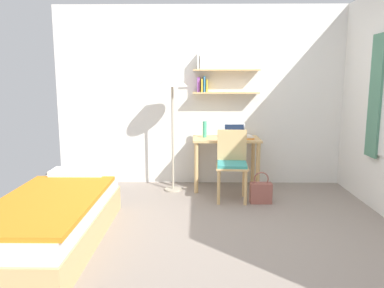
# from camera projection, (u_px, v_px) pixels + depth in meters

# --- Properties ---
(ground_plane) EXTENTS (5.28, 5.28, 0.00)m
(ground_plane) POSITION_uv_depth(u_px,v_px,m) (210.00, 237.00, 3.72)
(ground_plane) COLOR gray
(wall_back) EXTENTS (4.40, 0.27, 2.60)m
(wall_back) POSITION_uv_depth(u_px,v_px,m) (206.00, 96.00, 5.49)
(wall_back) COLOR white
(wall_back) RESTS_ON ground_plane
(bed) EXTENTS (0.87, 2.02, 0.54)m
(bed) POSITION_uv_depth(u_px,v_px,m) (54.00, 219.00, 3.53)
(bed) COLOR tan
(bed) RESTS_ON ground_plane
(desk) EXTENTS (0.94, 0.55, 0.73)m
(desk) POSITION_uv_depth(u_px,v_px,m) (226.00, 148.00, 5.29)
(desk) COLOR tan
(desk) RESTS_ON ground_plane
(desk_chair) EXTENTS (0.43, 0.43, 0.90)m
(desk_chair) POSITION_uv_depth(u_px,v_px,m) (232.00, 162.00, 4.82)
(desk_chair) COLOR tan
(desk_chair) RESTS_ON ground_plane
(standing_lamp) EXTENTS (0.42, 0.42, 1.67)m
(standing_lamp) POSITION_uv_depth(u_px,v_px,m) (172.00, 84.00, 5.04)
(standing_lamp) COLOR #B2A893
(standing_lamp) RESTS_ON ground_plane
(laptop) EXTENTS (0.31, 0.22, 0.20)m
(laptop) POSITION_uv_depth(u_px,v_px,m) (235.00, 134.00, 5.28)
(laptop) COLOR #B7BABF
(laptop) RESTS_ON desk
(water_bottle) EXTENTS (0.06, 0.06, 0.23)m
(water_bottle) POSITION_uv_depth(u_px,v_px,m) (205.00, 129.00, 5.32)
(water_bottle) COLOR #42A87F
(water_bottle) RESTS_ON desk
(book_stack) EXTENTS (0.18, 0.24, 0.04)m
(book_stack) POSITION_uv_depth(u_px,v_px,m) (247.00, 137.00, 5.22)
(book_stack) COLOR orange
(book_stack) RESTS_ON desk
(handbag) EXTENTS (0.27, 0.13, 0.40)m
(handbag) POSITION_uv_depth(u_px,v_px,m) (261.00, 192.00, 4.72)
(handbag) COLOR #99564C
(handbag) RESTS_ON ground_plane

